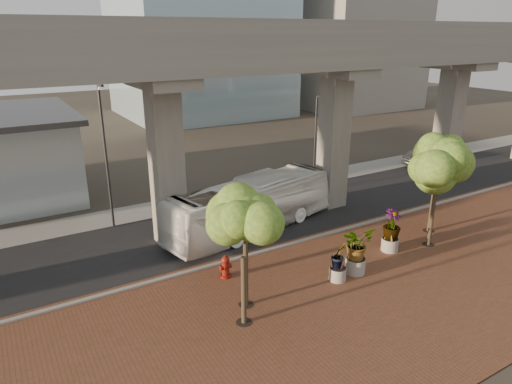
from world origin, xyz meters
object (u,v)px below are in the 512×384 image
transit_bus (251,206)px  fire_hydrant (226,267)px  parked_car (424,157)px  planter_front (357,245)px

transit_bus → fire_hydrant: size_ratio=9.71×
parked_car → fire_hydrant: 26.77m
fire_hydrant → transit_bus: bearing=47.2°
planter_front → fire_hydrant: bearing=153.3°
transit_bus → planter_front: bearing=-177.7°
fire_hydrant → planter_front: (5.93, -2.98, 0.94)m
transit_bus → planter_front: (1.90, -7.34, -0.06)m
fire_hydrant → planter_front: 6.70m
parked_car → fire_hydrant: bearing=106.1°
fire_hydrant → planter_front: size_ratio=0.48×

